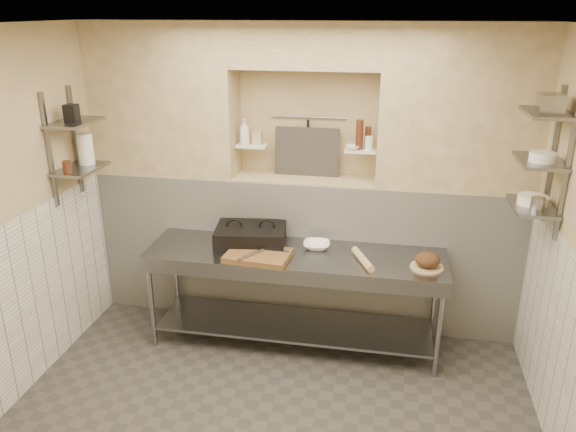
% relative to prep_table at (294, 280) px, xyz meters
% --- Properties ---
extents(ceiling, '(4.00, 3.90, 0.10)m').
position_rel_prep_table_xyz_m(ceiling, '(-0.01, -1.18, 2.21)').
color(ceiling, silver).
rests_on(ceiling, ground).
extents(wall_back, '(4.00, 0.10, 2.80)m').
position_rel_prep_table_xyz_m(wall_back, '(-0.01, 0.82, 0.76)').
color(wall_back, '#D0B786').
rests_on(wall_back, ground).
extents(backwall_lower, '(4.00, 0.40, 1.40)m').
position_rel_prep_table_xyz_m(backwall_lower, '(-0.01, 0.57, 0.06)').
color(backwall_lower, white).
rests_on(backwall_lower, floor).
extents(alcove_sill, '(1.30, 0.40, 0.02)m').
position_rel_prep_table_xyz_m(alcove_sill, '(-0.01, 0.57, 0.77)').
color(alcove_sill, '#D0B786').
rests_on(alcove_sill, backwall_lower).
extents(backwall_pillar_left, '(1.35, 0.40, 1.40)m').
position_rel_prep_table_xyz_m(backwall_pillar_left, '(-1.33, 0.57, 1.46)').
color(backwall_pillar_left, '#D0B786').
rests_on(backwall_pillar_left, backwall_lower).
extents(backwall_pillar_right, '(1.35, 0.40, 1.40)m').
position_rel_prep_table_xyz_m(backwall_pillar_right, '(1.32, 0.57, 1.46)').
color(backwall_pillar_right, '#D0B786').
rests_on(backwall_pillar_right, backwall_lower).
extents(backwall_header, '(1.30, 0.40, 0.40)m').
position_rel_prep_table_xyz_m(backwall_header, '(-0.01, 0.57, 1.96)').
color(backwall_header, '#D0B786').
rests_on(backwall_header, backwall_lower).
extents(wainscot_left, '(0.02, 3.90, 1.40)m').
position_rel_prep_table_xyz_m(wainscot_left, '(-2.00, -1.18, 0.06)').
color(wainscot_left, white).
rests_on(wainscot_left, floor).
extents(wainscot_right, '(0.02, 3.90, 1.40)m').
position_rel_prep_table_xyz_m(wainscot_right, '(1.98, -1.18, 0.06)').
color(wainscot_right, white).
rests_on(wainscot_right, floor).
extents(alcove_shelf_left, '(0.28, 0.16, 0.02)m').
position_rel_prep_table_xyz_m(alcove_shelf_left, '(-0.51, 0.57, 1.06)').
color(alcove_shelf_left, white).
rests_on(alcove_shelf_left, backwall_lower).
extents(alcove_shelf_right, '(0.28, 0.16, 0.02)m').
position_rel_prep_table_xyz_m(alcove_shelf_right, '(0.49, 0.57, 1.06)').
color(alcove_shelf_right, white).
rests_on(alcove_shelf_right, backwall_lower).
extents(utensil_rail, '(0.70, 0.02, 0.02)m').
position_rel_prep_table_xyz_m(utensil_rail, '(-0.01, 0.74, 1.31)').
color(utensil_rail, gray).
rests_on(utensil_rail, wall_back).
extents(hanging_steel, '(0.02, 0.02, 0.30)m').
position_rel_prep_table_xyz_m(hanging_steel, '(-0.01, 0.72, 1.14)').
color(hanging_steel, black).
rests_on(hanging_steel, utensil_rail).
extents(splash_panel, '(0.60, 0.08, 0.45)m').
position_rel_prep_table_xyz_m(splash_panel, '(-0.01, 0.67, 1.00)').
color(splash_panel, '#383330').
rests_on(splash_panel, alcove_sill).
extents(shelf_rail_left_a, '(0.03, 0.03, 0.95)m').
position_rel_prep_table_xyz_m(shelf_rail_left_a, '(-1.98, 0.07, 1.16)').
color(shelf_rail_left_a, slate).
rests_on(shelf_rail_left_a, wall_left).
extents(shelf_rail_left_b, '(0.03, 0.03, 0.95)m').
position_rel_prep_table_xyz_m(shelf_rail_left_b, '(-1.98, -0.33, 1.16)').
color(shelf_rail_left_b, slate).
rests_on(shelf_rail_left_b, wall_left).
extents(wall_shelf_left_lower, '(0.30, 0.50, 0.02)m').
position_rel_prep_table_xyz_m(wall_shelf_left_lower, '(-1.85, -0.13, 0.96)').
color(wall_shelf_left_lower, slate).
rests_on(wall_shelf_left_lower, wall_left).
extents(wall_shelf_left_upper, '(0.30, 0.50, 0.03)m').
position_rel_prep_table_xyz_m(wall_shelf_left_upper, '(-1.85, -0.13, 1.36)').
color(wall_shelf_left_upper, slate).
rests_on(wall_shelf_left_upper, wall_left).
extents(shelf_rail_right_a, '(0.03, 0.03, 1.05)m').
position_rel_prep_table_xyz_m(shelf_rail_right_a, '(1.97, 0.07, 1.21)').
color(shelf_rail_right_a, slate).
rests_on(shelf_rail_right_a, wall_right).
extents(shelf_rail_right_b, '(0.03, 0.03, 1.05)m').
position_rel_prep_table_xyz_m(shelf_rail_right_b, '(1.97, -0.33, 1.21)').
color(shelf_rail_right_b, slate).
rests_on(shelf_rail_right_b, wall_right).
extents(wall_shelf_right_lower, '(0.30, 0.50, 0.02)m').
position_rel_prep_table_xyz_m(wall_shelf_right_lower, '(1.83, -0.13, 0.86)').
color(wall_shelf_right_lower, slate).
rests_on(wall_shelf_right_lower, wall_right).
extents(wall_shelf_right_mid, '(0.30, 0.50, 0.02)m').
position_rel_prep_table_xyz_m(wall_shelf_right_mid, '(1.83, -0.13, 1.21)').
color(wall_shelf_right_mid, slate).
rests_on(wall_shelf_right_mid, wall_right).
extents(wall_shelf_right_upper, '(0.30, 0.50, 0.03)m').
position_rel_prep_table_xyz_m(wall_shelf_right_upper, '(1.83, -0.13, 1.56)').
color(wall_shelf_right_upper, slate).
rests_on(wall_shelf_right_upper, wall_right).
extents(prep_table, '(2.60, 0.70, 0.90)m').
position_rel_prep_table_xyz_m(prep_table, '(0.00, 0.00, 0.00)').
color(prep_table, gray).
rests_on(prep_table, floor).
extents(panini_press, '(0.67, 0.53, 0.17)m').
position_rel_prep_table_xyz_m(panini_press, '(-0.42, 0.12, 0.34)').
color(panini_press, black).
rests_on(panini_press, prep_table).
extents(cutting_board, '(0.56, 0.42, 0.05)m').
position_rel_prep_table_xyz_m(cutting_board, '(-0.29, -0.15, 0.28)').
color(cutting_board, brown).
rests_on(cutting_board, prep_table).
extents(knife_blade, '(0.27, 0.04, 0.01)m').
position_rel_prep_table_xyz_m(knife_blade, '(-0.16, -0.08, 0.31)').
color(knife_blade, gray).
rests_on(knife_blade, cutting_board).
extents(tongs, '(0.17, 0.25, 0.03)m').
position_rel_prep_table_xyz_m(tongs, '(-0.33, -0.21, 0.32)').
color(tongs, gray).
rests_on(tongs, cutting_board).
extents(mixing_bowl, '(0.25, 0.25, 0.06)m').
position_rel_prep_table_xyz_m(mixing_bowl, '(0.17, 0.15, 0.29)').
color(mixing_bowl, white).
rests_on(mixing_bowl, prep_table).
extents(rolling_pin, '(0.22, 0.40, 0.06)m').
position_rel_prep_table_xyz_m(rolling_pin, '(0.59, -0.07, 0.29)').
color(rolling_pin, '#CDB382').
rests_on(rolling_pin, prep_table).
extents(bread_board, '(0.27, 0.27, 0.02)m').
position_rel_prep_table_xyz_m(bread_board, '(1.11, -0.08, 0.27)').
color(bread_board, '#CDB382').
rests_on(bread_board, prep_table).
extents(bread_loaf, '(0.20, 0.20, 0.12)m').
position_rel_prep_table_xyz_m(bread_loaf, '(1.11, -0.08, 0.33)').
color(bread_loaf, '#4C2D19').
rests_on(bread_loaf, bread_board).
extents(bottle_soap, '(0.11, 0.11, 0.24)m').
position_rel_prep_table_xyz_m(bottle_soap, '(-0.57, 0.54, 1.19)').
color(bottle_soap, white).
rests_on(bottle_soap, alcove_shelf_left).
extents(jar_alcove, '(0.08, 0.08, 0.12)m').
position_rel_prep_table_xyz_m(jar_alcove, '(-0.45, 0.57, 1.13)').
color(jar_alcove, '#D0B786').
rests_on(jar_alcove, alcove_shelf_left).
extents(bowl_alcove, '(0.15, 0.15, 0.04)m').
position_rel_prep_table_xyz_m(bowl_alcove, '(0.42, 0.53, 1.09)').
color(bowl_alcove, white).
rests_on(bowl_alcove, alcove_shelf_right).
extents(condiment_a, '(0.05, 0.05, 0.20)m').
position_rel_prep_table_xyz_m(condiment_a, '(0.55, 0.61, 1.17)').
color(condiment_a, '#421F12').
rests_on(condiment_a, alcove_shelf_right).
extents(condiment_b, '(0.07, 0.07, 0.26)m').
position_rel_prep_table_xyz_m(condiment_b, '(0.48, 0.56, 1.20)').
color(condiment_b, '#421F12').
rests_on(condiment_b, alcove_shelf_right).
extents(condiment_c, '(0.07, 0.07, 0.12)m').
position_rel_prep_table_xyz_m(condiment_c, '(0.57, 0.55, 1.13)').
color(condiment_c, white).
rests_on(condiment_c, alcove_shelf_right).
extents(jug_left, '(0.13, 0.13, 0.27)m').
position_rel_prep_table_xyz_m(jug_left, '(-1.85, -0.01, 1.10)').
color(jug_left, white).
rests_on(jug_left, wall_shelf_left_lower).
extents(jar_left, '(0.07, 0.07, 0.11)m').
position_rel_prep_table_xyz_m(jar_left, '(-1.85, -0.33, 1.02)').
color(jar_left, '#421F12').
rests_on(jar_left, wall_shelf_left_lower).
extents(box_left_upper, '(0.11, 0.11, 0.14)m').
position_rel_prep_table_xyz_m(box_left_upper, '(-1.85, -0.16, 1.44)').
color(box_left_upper, black).
rests_on(box_left_upper, wall_shelf_left_upper).
extents(bowl_right, '(0.22, 0.22, 0.07)m').
position_rel_prep_table_xyz_m(bowl_right, '(1.83, -0.12, 0.90)').
color(bowl_right, white).
rests_on(bowl_right, wall_shelf_right_lower).
extents(canister_right, '(0.10, 0.10, 0.10)m').
position_rel_prep_table_xyz_m(canister_right, '(1.83, -0.27, 0.92)').
color(canister_right, gray).
rests_on(canister_right, wall_shelf_right_lower).
extents(bowl_right_mid, '(0.19, 0.19, 0.07)m').
position_rel_prep_table_xyz_m(bowl_right_mid, '(1.83, -0.19, 1.25)').
color(bowl_right_mid, white).
rests_on(bowl_right_mid, wall_shelf_right_mid).
extents(basket_right, '(0.17, 0.21, 0.13)m').
position_rel_prep_table_xyz_m(basket_right, '(1.83, -0.18, 1.63)').
color(basket_right, gray).
rests_on(basket_right, wall_shelf_right_upper).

